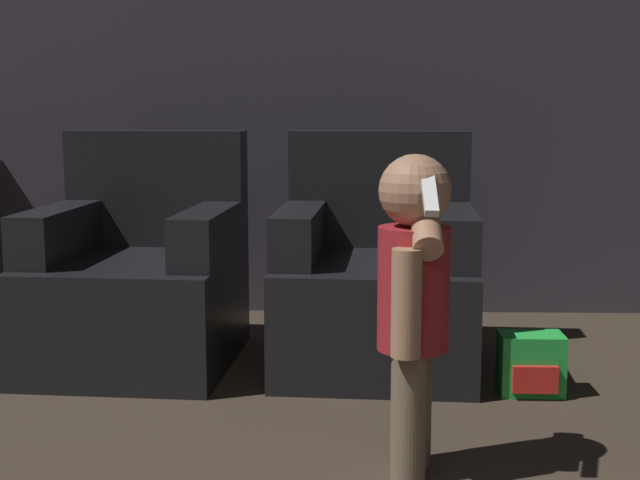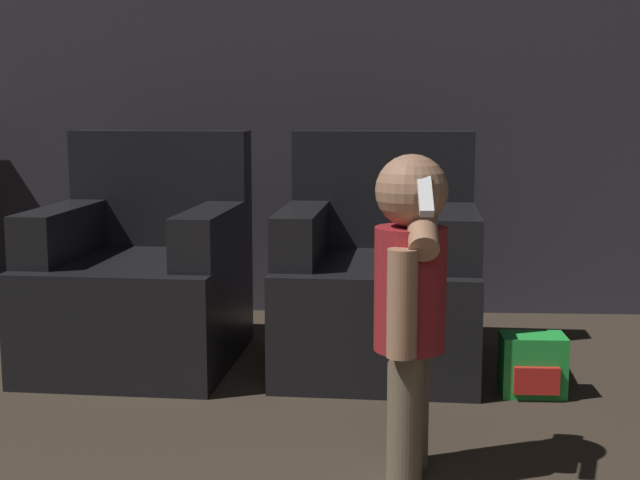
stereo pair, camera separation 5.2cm
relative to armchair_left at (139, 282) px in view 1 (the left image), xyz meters
The scene contains 5 objects.
wall_back 1.52m from the armchair_left, 51.53° to the left, with size 8.40×0.05×2.60m.
armchair_left is the anchor object (origin of this frame).
armchair_right 0.96m from the armchair_left, ahead, with size 0.82×0.90×0.93m.
person_toddler 1.53m from the armchair_left, 47.36° to the right, with size 0.20×0.35×0.91m.
toy_backpack 1.57m from the armchair_left, 14.51° to the right, with size 0.23×0.17×0.22m.
Camera 1 is at (0.11, 0.07, 1.04)m, focal length 50.00 mm.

